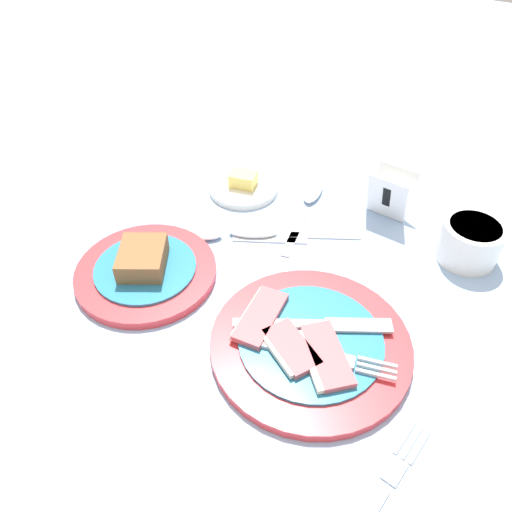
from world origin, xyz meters
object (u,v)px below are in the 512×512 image
Objects in this scene: butter_dish at (243,186)px; teaspoon_near_cup at (272,233)px; number_card at (390,195)px; sugar_cup at (470,240)px; teaspoon_by_saucer at (216,235)px; fork_on_cloth at (375,502)px; bread_plate at (145,269)px; teaspoon_stray at (309,201)px; breakfast_plate at (309,343)px.

butter_dish is 0.61× the size of teaspoon_near_cup.
number_card reaches higher than teaspoon_near_cup.
butter_dish is (-0.35, -0.01, -0.02)m from sugar_cup.
sugar_cup is at bearing 172.68° from teaspoon_near_cup.
fork_on_cloth is (0.32, -0.24, -0.00)m from teaspoon_by_saucer.
bread_plate is 0.19m from teaspoon_near_cup.
number_card is 0.41× the size of teaspoon_near_cup.
breakfast_plate is at bearing -165.30° from teaspoon_stray.
sugar_cup is 0.35m from teaspoon_by_saucer.
bread_plate reaches higher than breakfast_plate.
bread_plate is 0.23m from butter_dish.
number_card is at bearing 163.13° from sugar_cup.
butter_dish is 1.50× the size of number_card.
sugar_cup is (0.36, 0.24, 0.02)m from bread_plate.
butter_dish reaches higher than breakfast_plate.
number_card reaches higher than bread_plate.
butter_dish reaches higher than teaspoon_by_saucer.
sugar_cup is 0.27m from teaspoon_near_cup.
butter_dish is 0.60× the size of teaspoon_by_saucer.
teaspoon_near_cup reaches higher than fork_on_cloth.
butter_dish is at bearing -178.14° from sugar_cup.
teaspoon_by_saucer is at bearing 69.10° from bread_plate.
breakfast_plate is at bearing -84.13° from number_card.
teaspoon_stray is at bearing 42.16° from fork_on_cloth.
teaspoon_near_cup is at bearing 54.41° from bread_plate.
sugar_cup is at bearing 62.96° from breakfast_plate.
number_card is (-0.13, 0.04, 0.01)m from sugar_cup.
teaspoon_by_saucer is (-0.32, -0.13, -0.02)m from sugar_cup.
bread_plate is 1.03× the size of teaspoon_near_cup.
butter_dish is 0.11m from teaspoon_stray.
bread_plate reaches higher than teaspoon_by_saucer.
teaspoon_near_cup is at bearing 129.40° from breakfast_plate.
sugar_cup is at bearing -101.45° from teaspoon_stray.
bread_plate reaches higher than teaspoon_near_cup.
teaspoon_stray is at bearing 178.13° from sugar_cup.
butter_dish is 0.12m from teaspoon_by_saucer.
teaspoon_near_cup is 0.98× the size of fork_on_cloth.
butter_dish is 0.57× the size of teaspoon_stray.
number_card is (0.24, 0.28, 0.03)m from bread_plate.
breakfast_plate is 0.18m from fork_on_cloth.
breakfast_plate is 0.32m from butter_dish.
bread_plate is 2.53× the size of number_card.
teaspoon_by_saucer is (-0.20, 0.11, -0.00)m from breakfast_plate.
teaspoon_stray is at bearing 10.10° from butter_dish.
bread_plate is 0.96× the size of teaspoon_stray.
teaspoon_stray is (0.01, 0.10, 0.00)m from teaspoon_near_cup.
number_card reaches higher than fork_on_cloth.
bread_plate reaches higher than teaspoon_stray.
butter_dish is at bearing -103.66° from teaspoon_by_saucer.
teaspoon_near_cup is 0.10m from teaspoon_stray.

